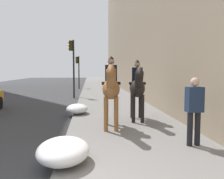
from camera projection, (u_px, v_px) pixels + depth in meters
mounted_horse_near at (111, 88)px, 7.65m from camera, size 2.15×0.70×2.34m
mounted_horse_far at (137, 87)px, 8.84m from camera, size 2.15×0.74×2.27m
pedestrian_greeting at (194, 107)px, 5.91m from camera, size 0.28×0.41×1.70m
traffic_light_near_curb at (72, 60)px, 16.88m from camera, size 0.20×0.44×4.11m
traffic_light_far_curb at (78, 67)px, 25.19m from camera, size 0.20×0.44×3.44m
snow_pile_near at (63, 151)px, 4.88m from camera, size 1.40×1.07×0.48m
snow_pile_far at (77, 109)px, 10.37m from camera, size 1.20×0.93×0.42m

